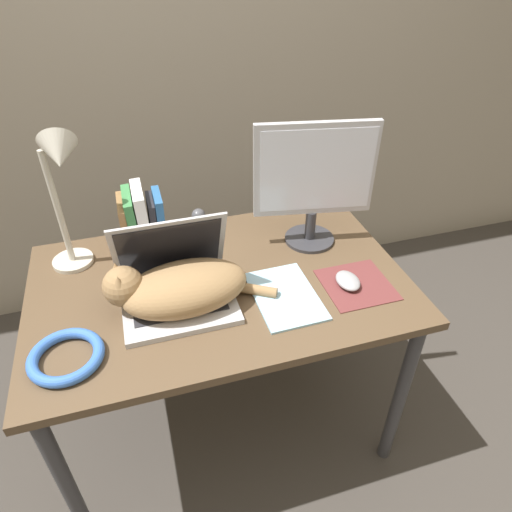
% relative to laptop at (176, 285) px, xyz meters
% --- Properties ---
extents(ground_plane, '(12.00, 12.00, 0.00)m').
position_rel_laptop_xyz_m(ground_plane, '(0.14, -0.33, -0.78)').
color(ground_plane, '#3D3833').
extents(wall_back, '(8.00, 0.05, 2.60)m').
position_rel_laptop_xyz_m(wall_back, '(0.14, 1.00, 0.52)').
color(wall_back, '#9E9384').
rests_on(wall_back, ground_plane).
extents(desk, '(1.17, 0.74, 0.73)m').
position_rel_laptop_xyz_m(desk, '(0.14, 0.04, -0.13)').
color(desk, brown).
rests_on(desk, ground_plane).
extents(laptop, '(0.33, 0.28, 0.27)m').
position_rel_laptop_xyz_m(laptop, '(0.00, 0.00, 0.00)').
color(laptop, '#B7B7BC').
rests_on(laptop, desk).
extents(cat, '(0.50, 0.23, 0.16)m').
position_rel_laptop_xyz_m(cat, '(0.00, -0.04, 0.02)').
color(cat, '#99754C').
rests_on(cat, desk).
extents(external_monitor, '(0.39, 0.17, 0.43)m').
position_rel_laptop_xyz_m(external_monitor, '(0.50, 0.17, 0.18)').
color(external_monitor, '#333338').
rests_on(external_monitor, desk).
extents(mousepad, '(0.21, 0.21, 0.00)m').
position_rel_laptop_xyz_m(mousepad, '(0.54, -0.10, -0.05)').
color(mousepad, brown).
rests_on(mousepad, desk).
extents(computer_mouse, '(0.07, 0.10, 0.03)m').
position_rel_laptop_xyz_m(computer_mouse, '(0.52, -0.09, -0.03)').
color(computer_mouse, '#99999E').
rests_on(computer_mouse, mousepad).
extents(book_row, '(0.14, 0.16, 0.23)m').
position_rel_laptop_xyz_m(book_row, '(-0.06, 0.29, 0.05)').
color(book_row, olive).
rests_on(book_row, desk).
extents(desk_lamp, '(0.17, 0.17, 0.47)m').
position_rel_laptop_xyz_m(desk_lamp, '(-0.27, 0.25, 0.26)').
color(desk_lamp, beige).
rests_on(desk_lamp, desk).
extents(cable_coil, '(0.19, 0.19, 0.03)m').
position_rel_laptop_xyz_m(cable_coil, '(-0.31, -0.16, -0.04)').
color(cable_coil, blue).
rests_on(cable_coil, desk).
extents(notepad, '(0.19, 0.28, 0.01)m').
position_rel_laptop_xyz_m(notepad, '(0.31, -0.09, -0.05)').
color(notepad, '#99C6E0').
rests_on(notepad, desk).
extents(webcam, '(0.05, 0.05, 0.08)m').
position_rel_laptop_xyz_m(webcam, '(0.14, 0.37, -0.00)').
color(webcam, '#232328').
rests_on(webcam, desk).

